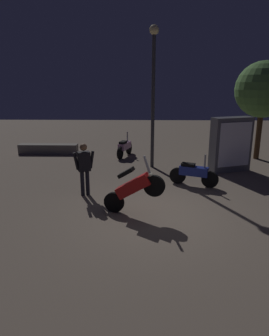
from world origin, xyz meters
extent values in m
plane|color=#756656|center=(0.00, 0.00, 0.00)|extent=(40.00, 40.00, 0.00)
cylinder|color=black|center=(-1.13, 0.16, 0.28)|extent=(0.57, 0.25, 0.56)
cylinder|color=black|center=(-0.07, -0.14, 0.86)|extent=(0.57, 0.25, 0.56)
cube|color=#B71414|center=(-0.60, 0.01, 0.80)|extent=(1.01, 0.55, 0.76)
cube|color=black|center=(-0.79, 0.06, 1.15)|extent=(0.48, 0.35, 0.32)
cylinder|color=gray|center=(-0.26, -0.09, 1.41)|extent=(0.21, 0.11, 0.44)
sphere|color=#F2EABF|center=(-0.17, -0.11, 1.14)|extent=(0.12, 0.12, 0.12)
cylinder|color=black|center=(0.85, 2.61, 0.28)|extent=(0.56, 0.30, 0.56)
cylinder|color=black|center=(1.87, 2.20, 0.28)|extent=(0.56, 0.30, 0.56)
cube|color=navy|center=(1.36, 2.40, 0.51)|extent=(0.99, 0.63, 0.30)
cube|color=black|center=(1.17, 2.48, 0.71)|extent=(0.50, 0.39, 0.10)
cylinder|color=gray|center=(1.68, 2.27, 0.89)|extent=(0.08, 0.08, 0.45)
sphere|color=#F2EABF|center=(1.78, 2.24, 0.56)|extent=(0.12, 0.12, 0.12)
cylinder|color=black|center=(-1.37, 5.94, 0.28)|extent=(0.27, 0.56, 0.56)
cylinder|color=black|center=(-1.01, 6.98, 0.28)|extent=(0.27, 0.56, 0.56)
cube|color=#C68CB7|center=(-1.19, 6.46, 0.51)|extent=(0.59, 1.00, 0.30)
cube|color=black|center=(-1.25, 6.27, 0.71)|extent=(0.37, 0.49, 0.10)
cylinder|color=gray|center=(-1.08, 6.79, 0.89)|extent=(0.08, 0.08, 0.45)
sphere|color=#F2EABF|center=(-1.05, 6.89, 0.56)|extent=(0.12, 0.12, 0.12)
cylinder|color=black|center=(-2.20, 1.36, 0.40)|extent=(0.12, 0.12, 0.79)
cylinder|color=black|center=(-2.06, 1.42, 0.40)|extent=(0.12, 0.12, 0.79)
cube|color=black|center=(-2.13, 1.39, 1.09)|extent=(0.43, 0.36, 0.59)
sphere|color=brown|center=(-2.13, 1.39, 1.52)|extent=(0.22, 0.22, 0.22)
cylinder|color=black|center=(-2.35, 1.30, 1.12)|extent=(0.20, 0.15, 0.54)
cylinder|color=black|center=(-1.91, 1.49, 1.12)|extent=(0.20, 0.15, 0.54)
cylinder|color=#38383D|center=(0.03, 4.70, 2.54)|extent=(0.14, 0.14, 5.08)
sphere|color=#F9E59E|center=(0.03, 4.70, 5.22)|extent=(0.36, 0.36, 0.36)
cylinder|color=#4C331E|center=(4.81, 6.21, 1.11)|extent=(0.24, 0.24, 2.21)
sphere|color=#568C42|center=(4.81, 6.21, 3.05)|extent=(2.40, 2.40, 2.40)
cube|color=#595960|center=(3.03, 4.21, 1.05)|extent=(1.68, 1.00, 2.10)
cube|color=white|center=(3.12, 3.95, 1.10)|extent=(1.28, 0.48, 1.68)
cube|color=gray|center=(-4.94, 7.02, 0.23)|extent=(2.83, 0.50, 0.45)
camera|label=1|loc=(-0.39, -7.53, 3.45)|focal=32.93mm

